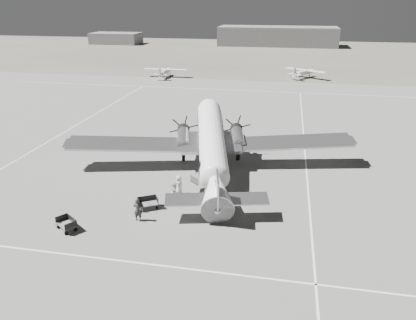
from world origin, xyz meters
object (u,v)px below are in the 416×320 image
object	(u,v)px
ground_crew	(138,210)
passenger	(179,185)
hangar_main	(277,36)
shed_secondary	(116,38)
dc3_airliner	(212,147)
baggage_cart_far	(66,224)
baggage_cart_near	(148,203)
light_plane_left	(165,73)
light_plane_right	(304,73)
ramp_agent	(175,192)

from	to	relation	value
ground_crew	passenger	distance (m)	5.31
hangar_main	ground_crew	world-z (taller)	hangar_main
ground_crew	shed_secondary	bearing A→B (deg)	-63.99
dc3_airliner	shed_secondary	bearing A→B (deg)	104.02
baggage_cart_far	shed_secondary	bearing A→B (deg)	146.47
baggage_cart_far	passenger	xyz separation A→B (m)	(6.63, 7.24, 0.42)
hangar_main	dc3_airliner	size ratio (longest dim) A/B	1.45
baggage_cart_near	passenger	size ratio (longest dim) A/B	0.94
hangar_main	light_plane_left	world-z (taller)	hangar_main
hangar_main	baggage_cart_far	size ratio (longest dim) A/B	25.77
hangar_main	passenger	distance (m)	123.99
dc3_airliner	light_plane_right	distance (m)	55.03
dc3_airliner	ramp_agent	bearing A→B (deg)	-119.80
shed_secondary	light_plane_left	size ratio (longest dim) A/B	1.86
dc3_airliner	baggage_cart_near	size ratio (longest dim) A/B	17.60
shed_secondary	ground_crew	size ratio (longest dim) A/B	9.70
light_plane_left	passenger	bearing A→B (deg)	-72.75
dc3_airliner	passenger	size ratio (longest dim) A/B	16.51
light_plane_left	ground_crew	world-z (taller)	light_plane_left
dc3_airliner	light_plane_left	xyz separation A→B (m)	(-19.42, 49.22, -1.76)
dc3_airliner	ramp_agent	xyz separation A→B (m)	(-1.94, -6.39, -1.88)
light_plane_right	passenger	world-z (taller)	light_plane_right
hangar_main	ground_crew	xyz separation A→B (m)	(-6.01, -128.84, -2.37)
ground_crew	passenger	bearing A→B (deg)	-108.96
hangar_main	shed_secondary	bearing A→B (deg)	-175.24
hangar_main	dc3_airliner	bearing A→B (deg)	-91.01
baggage_cart_far	ramp_agent	world-z (taller)	ramp_agent
baggage_cart_near	baggage_cart_far	size ratio (longest dim) A/B	1.01
light_plane_right	passenger	xyz separation A→B (m)	(-12.02, -59.05, -0.13)
dc3_airliner	ground_crew	distance (m)	10.81
light_plane_right	hangar_main	bearing A→B (deg)	130.55
baggage_cart_near	baggage_cart_far	distance (m)	6.43
ground_crew	dc3_airliner	bearing A→B (deg)	-109.11
baggage_cart_far	ramp_agent	size ratio (longest dim) A/B	0.92
dc3_airliner	light_plane_left	world-z (taller)	dc3_airliner
baggage_cart_near	ground_crew	size ratio (longest dim) A/B	0.89
shed_secondary	passenger	bearing A→B (deg)	-64.81
hangar_main	baggage_cart_far	xyz separation A→B (m)	(-10.70, -131.14, -2.84)
passenger	shed_secondary	bearing A→B (deg)	26.49
passenger	light_plane_left	bearing A→B (deg)	19.14
hangar_main	ground_crew	bearing A→B (deg)	-92.67
ramp_agent	baggage_cart_far	bearing A→B (deg)	118.00
light_plane_left	baggage_cart_near	world-z (taller)	light_plane_left
hangar_main	baggage_cart_far	distance (m)	131.61
hangar_main	ramp_agent	size ratio (longest dim) A/B	23.66
baggage_cart_far	ramp_agent	distance (m)	8.86
shed_secondary	baggage_cart_far	bearing A→B (deg)	-68.65
hangar_main	shed_secondary	xyz separation A→B (m)	(-60.00, -5.00, -1.30)
light_plane_left	baggage_cart_near	xyz separation A→B (m)	(15.62, -57.16, -0.54)
ground_crew	baggage_cart_far	bearing A→B (deg)	28.56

